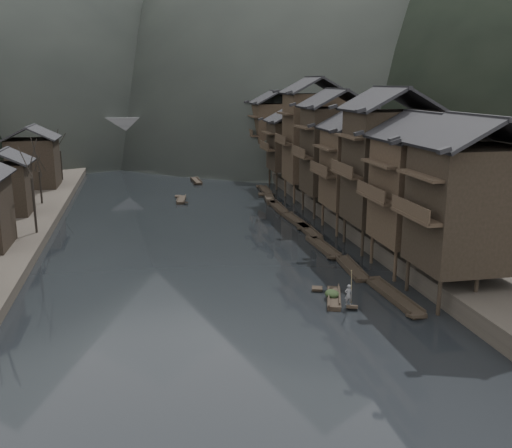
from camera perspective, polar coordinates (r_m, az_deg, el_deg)
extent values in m
plane|color=black|center=(46.82, -4.21, -5.49)|extent=(300.00, 300.00, 0.00)
cube|color=#2D2823|center=(94.17, 14.17, 4.62)|extent=(40.00, 200.00, 1.80)
cylinder|color=black|center=(41.27, 17.84, -6.98)|extent=(0.30, 0.30, 2.90)
cylinder|color=black|center=(45.25, 14.92, -4.91)|extent=(0.30, 0.30, 2.90)
cylinder|color=black|center=(42.64, 21.10, -6.57)|extent=(0.30, 0.30, 2.90)
cylinder|color=black|center=(46.50, 17.97, -4.61)|extent=(0.30, 0.30, 2.90)
cube|color=black|center=(43.25, 20.46, 1.55)|extent=(7.00, 6.00, 8.66)
cube|color=black|center=(41.39, 15.69, 0.77)|extent=(1.20, 5.70, 0.25)
cylinder|color=black|center=(47.12, 13.75, -4.08)|extent=(0.30, 0.30, 2.90)
cylinder|color=black|center=(51.30, 11.50, -2.47)|extent=(0.30, 0.30, 2.90)
cylinder|color=black|center=(48.32, 16.71, -3.82)|extent=(0.30, 0.30, 2.90)
cylinder|color=black|center=(52.40, 14.28, -2.27)|extent=(0.30, 0.30, 2.90)
cube|color=black|center=(49.22, 16.23, 3.21)|extent=(7.00, 6.00, 8.50)
cube|color=black|center=(47.59, 11.91, 2.59)|extent=(1.20, 5.70, 0.25)
cylinder|color=black|center=(53.25, 10.60, -1.81)|extent=(0.30, 0.30, 2.90)
cylinder|color=black|center=(57.56, 8.83, -0.54)|extent=(0.30, 0.30, 2.90)
cylinder|color=black|center=(54.31, 13.29, -1.64)|extent=(0.30, 0.30, 2.90)
cylinder|color=black|center=(58.55, 11.36, -0.40)|extent=(0.30, 0.30, 2.90)
cube|color=black|center=(55.27, 12.97, 5.57)|extent=(7.00, 6.00, 10.44)
cube|color=black|center=(53.83, 9.04, 4.97)|extent=(1.20, 5.70, 0.25)
cylinder|color=black|center=(59.56, 8.11, -0.02)|extent=(0.30, 0.30, 2.90)
cylinder|color=black|center=(63.98, 6.69, 1.00)|extent=(0.30, 0.30, 2.90)
cylinder|color=black|center=(60.52, 10.57, 0.11)|extent=(0.30, 0.30, 2.90)
cylinder|color=black|center=(64.87, 9.00, 1.11)|extent=(0.30, 0.30, 2.90)
cube|color=black|center=(61.81, 10.27, 5.49)|extent=(7.00, 6.00, 8.16)
cube|color=black|center=(60.52, 6.71, 5.05)|extent=(1.20, 5.70, 0.25)
cylinder|color=black|center=(66.95, 5.85, 1.61)|extent=(0.30, 0.30, 2.90)
cylinder|color=black|center=(71.45, 4.72, 2.42)|extent=(0.30, 0.30, 2.90)
cylinder|color=black|center=(67.80, 8.07, 1.70)|extent=(0.30, 0.30, 2.90)
cylinder|color=black|center=(72.25, 6.82, 2.50)|extent=(0.30, 0.30, 2.90)
cube|color=black|center=(69.12, 7.87, 7.28)|extent=(7.00, 6.00, 10.09)
cube|color=black|center=(67.97, 4.65, 6.82)|extent=(1.20, 5.70, 0.25)
cylinder|color=black|center=(75.41, 3.84, 3.06)|extent=(0.30, 0.30, 2.90)
cylinder|color=black|center=(79.97, 2.94, 3.70)|extent=(0.30, 0.30, 2.90)
cylinder|color=black|center=(76.17, 5.84, 3.13)|extent=(0.30, 0.30, 2.90)
cylinder|color=black|center=(80.69, 4.84, 3.76)|extent=(0.30, 0.30, 2.90)
cube|color=black|center=(77.55, 5.69, 8.59)|extent=(7.00, 6.00, 11.51)
cube|color=black|center=(76.53, 2.79, 8.14)|extent=(1.20, 5.70, 0.25)
cylinder|color=black|center=(84.94, 2.08, 4.32)|extent=(0.30, 0.30, 2.90)
cylinder|color=black|center=(89.55, 1.36, 4.83)|extent=(0.30, 0.30, 2.90)
cylinder|color=black|center=(85.62, 3.87, 4.37)|extent=(0.30, 0.30, 2.90)
cylinder|color=black|center=(90.19, 3.07, 4.88)|extent=(0.30, 0.30, 2.90)
cube|color=black|center=(87.33, 3.73, 7.81)|extent=(7.00, 6.00, 7.18)
cube|color=black|center=(86.42, 1.14, 7.53)|extent=(1.20, 5.70, 0.25)
cylinder|color=black|center=(96.50, 0.42, 5.50)|extent=(0.30, 0.30, 2.90)
cylinder|color=black|center=(101.16, -0.14, 5.90)|extent=(0.30, 0.30, 2.90)
cylinder|color=black|center=(97.10, 2.01, 5.55)|extent=(0.30, 0.30, 2.90)
cylinder|color=black|center=(101.72, 1.38, 5.94)|extent=(0.30, 0.30, 2.90)
cube|color=black|center=(98.80, 1.92, 9.21)|extent=(7.00, 6.00, 9.44)
cube|color=black|center=(98.00, -0.39, 8.90)|extent=(1.20, 5.70, 0.25)
cube|color=black|center=(70.44, -23.70, 3.43)|extent=(5.00, 5.00, 5.80)
cube|color=black|center=(87.84, -21.35, 5.87)|extent=(6.50, 6.50, 6.80)
cylinder|color=black|center=(60.74, -22.24, 1.91)|extent=(0.24, 0.24, 5.51)
cylinder|color=black|center=(75.16, -20.20, 3.66)|extent=(0.24, 0.24, 4.00)
cylinder|color=black|center=(92.65, -18.62, 5.73)|extent=(0.24, 0.24, 4.43)
cube|color=black|center=(43.67, 13.66, -7.13)|extent=(1.42, 7.57, 0.30)
cube|color=black|center=(43.60, 13.67, -6.91)|extent=(1.47, 7.42, 0.10)
cube|color=black|center=(46.76, 11.99, -5.43)|extent=(0.97, 0.96, 0.36)
cube|color=black|center=(40.56, 15.62, -8.73)|extent=(0.97, 0.96, 0.36)
cube|color=black|center=(49.50, 9.47, -4.38)|extent=(1.52, 6.58, 0.30)
cube|color=black|center=(49.45, 9.48, -4.18)|extent=(1.56, 6.45, 0.10)
cube|color=black|center=(52.18, 8.07, -3.20)|extent=(0.98, 0.86, 0.34)
cube|color=black|center=(46.79, 11.06, -5.36)|extent=(0.98, 0.86, 0.34)
cube|color=black|center=(55.20, 6.70, -2.34)|extent=(1.42, 7.22, 0.30)
cube|color=black|center=(55.15, 6.71, -2.16)|extent=(1.47, 7.08, 0.10)
cube|color=black|center=(58.36, 5.81, -1.27)|extent=(0.97, 0.92, 0.36)
cube|color=black|center=(51.99, 7.71, -3.25)|extent=(0.97, 0.92, 0.36)
cube|color=black|center=(60.93, 5.28, -0.74)|extent=(1.10, 6.88, 0.30)
cube|color=black|center=(60.88, 5.29, -0.57)|extent=(1.16, 6.75, 0.10)
cube|color=black|center=(63.96, 4.44, 0.12)|extent=(0.94, 0.85, 0.35)
cube|color=black|center=(57.84, 6.22, -1.42)|extent=(0.94, 0.85, 0.35)
cube|color=black|center=(65.18, 3.99, 0.27)|extent=(1.55, 7.40, 0.30)
cube|color=black|center=(65.14, 3.99, 0.42)|extent=(1.60, 7.26, 0.10)
cube|color=black|center=(68.51, 3.39, 1.08)|extent=(0.99, 0.96, 0.36)
cube|color=black|center=(61.80, 4.66, -0.37)|extent=(0.99, 0.96, 0.36)
cube|color=black|center=(72.34, 2.17, 1.68)|extent=(1.23, 7.55, 0.30)
cube|color=black|center=(72.30, 2.18, 1.82)|extent=(1.28, 7.40, 0.10)
cube|color=black|center=(75.74, 1.49, 2.35)|extent=(0.95, 0.94, 0.36)
cube|color=black|center=(68.90, 2.93, 1.16)|extent=(0.95, 0.94, 0.36)
cube|color=black|center=(77.51, 1.36, 2.52)|extent=(1.98, 6.69, 0.30)
cube|color=black|center=(77.47, 1.36, 2.65)|extent=(2.02, 6.57, 0.10)
cube|color=black|center=(80.40, 0.57, 3.04)|extent=(1.04, 0.93, 0.34)
cube|color=black|center=(74.58, 2.22, 2.16)|extent=(1.04, 0.93, 0.34)
cube|color=black|center=(83.62, 0.90, 3.37)|extent=(1.52, 6.50, 0.30)
cube|color=black|center=(83.58, 0.90, 3.49)|extent=(1.57, 6.37, 0.10)
cube|color=black|center=(86.52, 0.33, 3.83)|extent=(0.98, 0.85, 0.34)
cube|color=black|center=(80.68, 1.51, 3.08)|extent=(0.98, 0.85, 0.34)
cube|color=black|center=(77.59, -7.48, 2.41)|extent=(1.60, 4.69, 0.30)
cube|color=black|center=(77.55, -7.48, 2.54)|extent=(1.64, 4.61, 0.10)
cube|color=black|center=(79.69, -7.80, 2.81)|extent=(0.92, 0.69, 0.29)
cube|color=black|center=(75.44, -7.14, 2.20)|extent=(0.92, 0.69, 0.29)
cube|color=black|center=(92.10, -5.99, 4.29)|extent=(1.41, 5.59, 0.30)
cube|color=black|center=(92.07, -6.00, 4.40)|extent=(1.45, 5.48, 0.10)
cube|color=black|center=(94.70, -6.03, 4.64)|extent=(0.90, 0.75, 0.31)
cube|color=black|center=(89.46, -5.96, 4.09)|extent=(0.90, 0.75, 0.31)
cube|color=black|center=(100.38, -5.09, 5.12)|extent=(4.06, 4.94, 0.30)
cube|color=black|center=(100.36, -5.09, 5.22)|extent=(4.04, 4.88, 0.10)
cube|color=black|center=(102.58, -4.35, 5.40)|extent=(1.08, 1.05, 0.31)
cube|color=black|center=(98.16, -5.87, 4.98)|extent=(1.08, 1.05, 0.31)
cube|color=#4C4C4F|center=(116.24, -8.86, 9.72)|extent=(40.00, 6.00, 1.60)
cube|color=#4C4C4F|center=(113.46, -8.82, 10.28)|extent=(40.00, 0.50, 1.00)
cube|color=#4C4C4F|center=(118.85, -8.95, 10.43)|extent=(40.00, 0.50, 1.00)
cube|color=#4C4C4F|center=(116.80, -15.72, 7.41)|extent=(3.20, 6.00, 6.40)
cube|color=#4C4C4F|center=(116.48, -11.02, 7.66)|extent=(3.20, 6.00, 6.40)
cube|color=#4C4C4F|center=(116.89, -6.56, 7.85)|extent=(3.20, 6.00, 6.40)
cube|color=#4C4C4F|center=(118.07, -1.92, 7.99)|extent=(3.20, 6.00, 6.40)
cube|color=black|center=(42.68, 7.79, -7.35)|extent=(2.27, 4.44, 0.30)
cube|color=black|center=(42.62, 7.80, -7.13)|extent=(2.29, 4.38, 0.10)
cube|color=black|center=(44.20, 6.14, -6.35)|extent=(0.94, 0.78, 0.29)
cube|color=black|center=(41.11, 9.58, -8.07)|extent=(0.94, 0.78, 0.29)
ellipsoid|color=black|center=(42.63, 7.64, -6.52)|extent=(1.04, 1.37, 0.63)
imported|color=#5C5C5F|center=(41.10, 9.25, -6.70)|extent=(0.59, 0.41, 1.54)
cylinder|color=#8C7A51|center=(40.31, 9.66, -3.12)|extent=(1.06, 2.32, 3.79)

